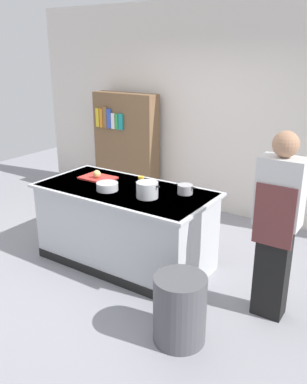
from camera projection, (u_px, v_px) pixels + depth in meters
The scene contains 12 objects.
ground_plane at pixel (126, 262), 4.71m from camera, with size 10.00×10.00×0.00m, color gray.
back_wall at pixel (211, 110), 5.86m from camera, with size 6.40×0.12×3.00m, color silver.
counter_island at pixel (125, 225), 4.55m from camera, with size 1.98×0.98×0.90m.
cutting_board at pixel (98, 178), 4.74m from camera, with size 0.40×0.28×0.02m, color red.
onion at pixel (97, 174), 4.70m from camera, with size 0.09×0.09×0.09m, color tan.
stock_pot at pixel (147, 190), 4.12m from camera, with size 0.29×0.22×0.16m.
sauce_pan at pixel (185, 189), 4.24m from camera, with size 0.23×0.16×0.10m.
mixing_bowl at pixel (107, 186), 4.34m from camera, with size 0.23×0.23×0.08m, color #B7BABF.
juice_cup at pixel (141, 181), 4.51m from camera, with size 0.07×0.07×0.10m, color yellow.
trash_bin at pixel (180, 309), 3.35m from camera, with size 0.44×0.44×0.60m, color #4C4C51.
person_chef at pixel (277, 223), 3.49m from camera, with size 0.38×0.25×1.72m.
bookshelf at pixel (126, 146), 6.54m from camera, with size 1.10×0.31×1.70m.
Camera 1 is at (2.57, -3.30, 2.33)m, focal length 37.87 mm.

